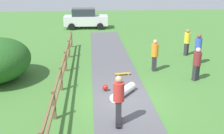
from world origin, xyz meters
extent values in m
plane|color=#427533|center=(0.00, 0.00, 0.00)|extent=(60.00, 60.00, 0.00)
cube|color=#515156|center=(0.00, 0.00, 0.01)|extent=(2.40, 28.00, 0.02)
cube|color=brown|center=(-2.60, -1.29, 0.55)|extent=(0.12, 0.12, 1.10)
cube|color=brown|center=(-2.60, 1.29, 0.55)|extent=(0.12, 0.12, 1.10)
cube|color=brown|center=(-2.60, 3.86, 0.55)|extent=(0.12, 0.12, 1.10)
cube|color=brown|center=(-2.60, 6.43, 0.55)|extent=(0.12, 0.12, 1.10)
cube|color=brown|center=(-2.60, 9.00, 0.55)|extent=(0.12, 0.12, 1.10)
cube|color=brown|center=(-2.60, 0.00, 0.50)|extent=(0.08, 18.00, 0.09)
cube|color=brown|center=(-2.60, 0.00, 0.95)|extent=(0.08, 18.00, 0.09)
cube|color=black|center=(-0.34, -1.82, 0.09)|extent=(0.29, 0.82, 0.02)
cylinder|color=silver|center=(-0.38, -1.54, 0.05)|extent=(0.04, 0.06, 0.06)
cylinder|color=silver|center=(-0.23, -1.55, 0.05)|extent=(0.04, 0.06, 0.06)
cylinder|color=silver|center=(-0.44, -2.09, 0.05)|extent=(0.04, 0.06, 0.06)
cylinder|color=silver|center=(-0.30, -2.11, 0.05)|extent=(0.04, 0.06, 0.06)
cube|color=#2D2D33|center=(-0.34, -1.82, 0.50)|extent=(0.23, 0.34, 0.79)
cylinder|color=red|center=(-0.34, -1.82, 1.23)|extent=(0.42, 0.42, 0.66)
sphere|color=tan|center=(-0.34, -1.82, 1.67)|extent=(0.24, 0.24, 0.24)
cylinder|color=white|center=(0.10, 0.39, 0.20)|extent=(1.27, 1.51, 0.36)
sphere|color=red|center=(-0.64, 0.96, 0.20)|extent=(0.26, 0.26, 0.26)
cube|color=#BF8C19|center=(0.39, 2.92, 0.09)|extent=(0.82, 0.30, 0.02)
cylinder|color=silver|center=(0.66, 3.03, 0.05)|extent=(0.06, 0.04, 0.06)
cylinder|color=silver|center=(0.68, 2.88, 0.05)|extent=(0.06, 0.04, 0.06)
cylinder|color=silver|center=(0.11, 2.96, 0.05)|extent=(0.06, 0.04, 0.06)
cylinder|color=silver|center=(0.13, 2.81, 0.05)|extent=(0.06, 0.04, 0.06)
cube|color=#2D2D33|center=(3.89, 1.94, 0.39)|extent=(0.38, 0.34, 0.78)
cylinder|color=maroon|center=(3.89, 1.94, 1.11)|extent=(0.52, 0.52, 0.65)
sphere|color=beige|center=(3.89, 1.94, 1.55)|extent=(0.23, 0.23, 0.23)
cube|color=#2D2D33|center=(4.92, 4.38, 0.42)|extent=(0.38, 0.33, 0.84)
cylinder|color=blue|center=(4.92, 4.38, 1.20)|extent=(0.52, 0.52, 0.70)
sphere|color=brown|center=(4.92, 4.38, 1.68)|extent=(0.25, 0.25, 0.25)
cube|color=#2D2D33|center=(4.95, 6.26, 0.40)|extent=(0.36, 0.37, 0.80)
cylinder|color=yellow|center=(4.95, 6.26, 1.14)|extent=(0.54, 0.54, 0.67)
sphere|color=#9E704C|center=(4.95, 6.26, 1.59)|extent=(0.24, 0.24, 0.24)
cube|color=#2D2D33|center=(2.18, 3.50, 0.41)|extent=(0.21, 0.33, 0.81)
cylinder|color=orange|center=(2.18, 3.50, 1.15)|extent=(0.40, 0.40, 0.68)
sphere|color=tan|center=(2.18, 3.50, 1.61)|extent=(0.24, 0.24, 0.24)
cube|color=silver|center=(-1.60, 16.23, 0.77)|extent=(4.24, 1.80, 0.90)
cube|color=#2D333D|center=(-1.80, 16.23, 1.57)|extent=(2.24, 1.61, 0.70)
cylinder|color=black|center=(-0.23, 17.08, 0.32)|extent=(0.65, 0.25, 0.64)
cylinder|color=black|center=(-0.27, 15.32, 0.32)|extent=(0.65, 0.25, 0.64)
cylinder|color=black|center=(-2.93, 17.14, 0.32)|extent=(0.65, 0.25, 0.64)
cylinder|color=black|center=(-2.97, 15.38, 0.32)|extent=(0.65, 0.25, 0.64)
camera|label=1|loc=(-1.25, -9.94, 4.92)|focal=42.64mm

